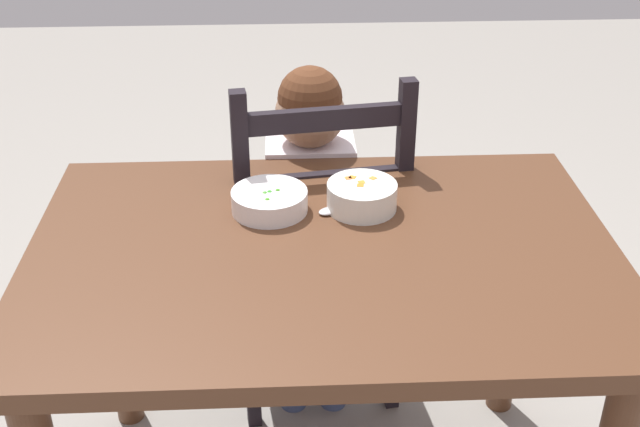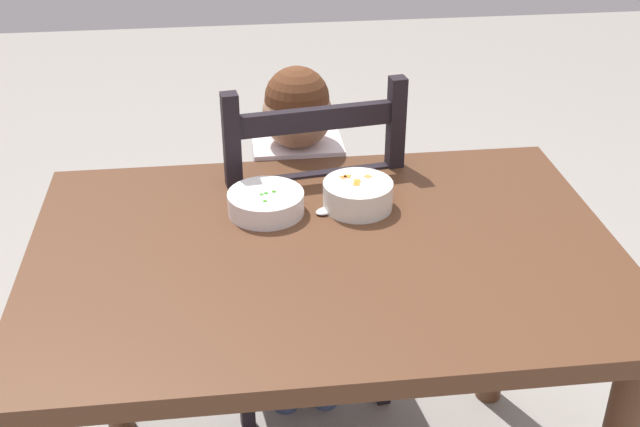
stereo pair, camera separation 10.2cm
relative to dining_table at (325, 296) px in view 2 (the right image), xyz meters
name	(u,v)px [view 2 (the right image)]	position (x,y,z in m)	size (l,w,h in m)	color
dining_table	(325,296)	(0.00, 0.00, 0.00)	(1.16, 0.80, 0.73)	#54321E
dining_chair	(303,250)	(0.00, 0.45, -0.17)	(0.48, 0.48, 0.95)	black
child_figure	(299,193)	(-0.01, 0.44, 0.00)	(0.32, 0.31, 0.94)	white
bowl_of_peas	(266,202)	(-0.11, 0.15, 0.14)	(0.16, 0.16, 0.05)	white
bowl_of_carrots	(358,194)	(0.09, 0.15, 0.15)	(0.15, 0.15, 0.06)	white
spoon	(333,208)	(0.04, 0.14, 0.12)	(0.13, 0.08, 0.01)	silver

